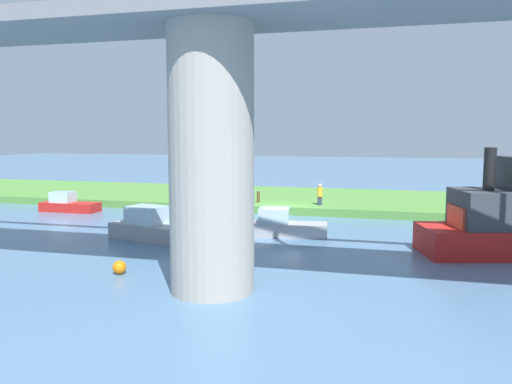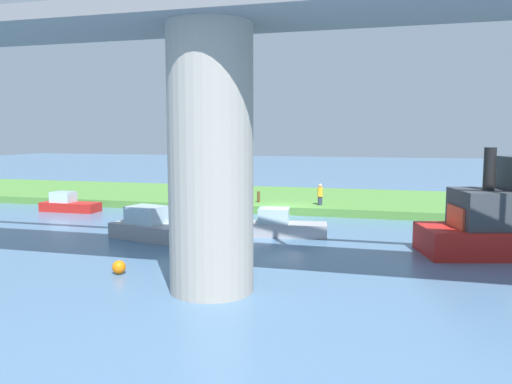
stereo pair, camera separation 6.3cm
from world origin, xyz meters
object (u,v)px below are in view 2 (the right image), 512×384
at_px(motorboat_white, 69,204).
at_px(marker_buoy, 119,267).
at_px(skiff_small, 154,228).
at_px(pontoon_yellow, 282,226).
at_px(bridge_pylon, 211,161).
at_px(person_on_bank, 320,194).
at_px(mooring_post, 259,197).

xyz_separation_m(motorboat_white, marker_buoy, (-11.06, 12.71, -0.21)).
distance_m(skiff_small, pontoon_yellow, 6.31).
xyz_separation_m(pontoon_yellow, marker_buoy, (4.22, 8.52, -0.25)).
distance_m(bridge_pylon, motorboat_white, 20.68).
xyz_separation_m(skiff_small, pontoon_yellow, (-5.79, -2.51, -0.07)).
xyz_separation_m(bridge_pylon, marker_buoy, (3.97, -0.97, -4.00)).
xyz_separation_m(bridge_pylon, person_on_bank, (-0.97, -17.48, -3.05)).
bearing_deg(bridge_pylon, mooring_post, -79.77).
relative_size(bridge_pylon, pontoon_yellow, 1.96).
distance_m(mooring_post, pontoon_yellow, 8.93).
bearing_deg(marker_buoy, motorboat_white, -48.96).
bearing_deg(marker_buoy, skiff_small, -75.40).
xyz_separation_m(mooring_post, skiff_small, (2.34, 10.74, -0.30)).
bearing_deg(person_on_bank, mooring_post, -3.31).
bearing_deg(pontoon_yellow, mooring_post, -67.26).
height_order(person_on_bank, skiff_small, person_on_bank).
distance_m(bridge_pylon, pontoon_yellow, 10.21).
bearing_deg(mooring_post, motorboat_white, 18.81).
distance_m(person_on_bank, marker_buoy, 17.25).
distance_m(mooring_post, marker_buoy, 16.77).
relative_size(skiff_small, marker_buoy, 10.09).
relative_size(bridge_pylon, marker_buoy, 17.00).
height_order(bridge_pylon, marker_buoy, bridge_pylon).
height_order(person_on_bank, mooring_post, person_on_bank).
height_order(bridge_pylon, pontoon_yellow, bridge_pylon).
distance_m(motorboat_white, marker_buoy, 16.85).
bearing_deg(pontoon_yellow, bridge_pylon, 88.49).
bearing_deg(pontoon_yellow, person_on_bank, -95.13).
bearing_deg(bridge_pylon, pontoon_yellow, -91.51).
distance_m(bridge_pylon, skiff_small, 9.64).
relative_size(bridge_pylon, person_on_bank, 6.11).
bearing_deg(pontoon_yellow, marker_buoy, 63.63).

